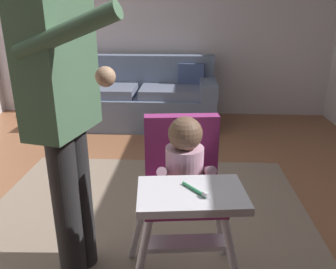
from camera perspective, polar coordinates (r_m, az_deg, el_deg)
The scene contains 6 objects.
ground at distance 2.55m, azimuth -6.31°, elevation -14.43°, with size 6.29×6.95×0.10m, color #935D3D.
wall_far at distance 4.79m, azimuth -1.43°, elevation 19.28°, with size 5.49×0.06×2.66m, color silver.
area_rug at distance 2.34m, azimuth -4.31°, elevation -16.23°, with size 2.35×2.33×0.01m, color gray.
couch at distance 4.43m, azimuth -4.74°, elevation 6.13°, with size 1.96×0.86×0.86m.
high_chair at distance 1.55m, azimuth 2.72°, elevation -7.27°, with size 0.67×0.77×0.98m.
adult_standing at distance 1.69m, azimuth -17.19°, elevation 3.38°, with size 0.51×0.57×1.64m.
Camera 1 is at (0.39, -2.07, 1.38)m, focal length 35.80 mm.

